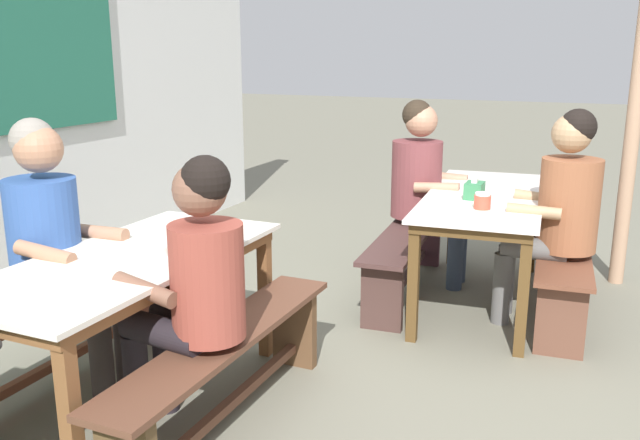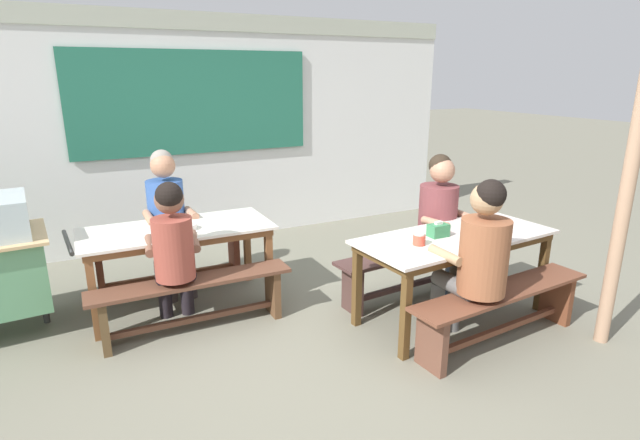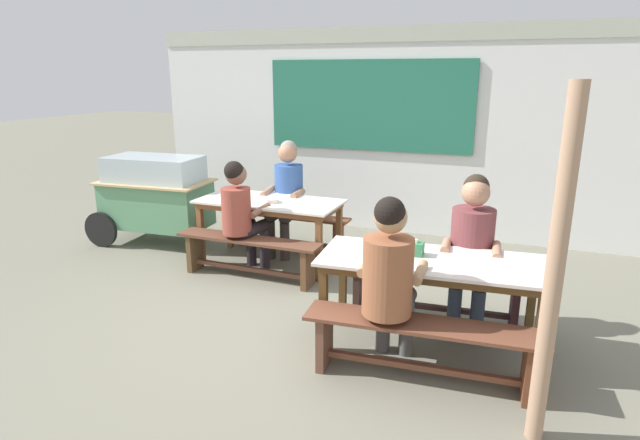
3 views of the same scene
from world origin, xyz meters
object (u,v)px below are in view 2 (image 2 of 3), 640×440
dining_table_far (177,236)px  bench_far_front (194,296)px  condiment_jar (419,239)px  soup_bowl (187,227)px  person_near_front (477,254)px  tissue_box (438,230)px  dining_table_near (455,244)px  bench_near_back (412,265)px  bench_far_back (170,257)px  person_right_near_table (442,215)px  bench_near_front (501,307)px  wooden_support_post (623,213)px  person_left_back_turned (173,247)px  person_center_facing (168,212)px

dining_table_far → bench_far_front: (-0.01, -0.50, -0.36)m
condiment_jar → soup_bowl: bearing=141.1°
person_near_front → tissue_box: bearing=83.1°
dining_table_near → bench_near_back: dining_table_near is taller
bench_far_back → person_right_near_table: size_ratio=1.16×
bench_near_front → condiment_jar: 0.80m
bench_far_back → person_near_front: (1.77, -2.22, 0.46)m
person_near_front → wooden_support_post: bearing=-20.8°
person_near_front → condiment_jar: (-0.21, 0.41, 0.03)m
dining_table_near → person_near_front: 0.52m
bench_far_front → person_right_near_table: (2.25, -0.27, 0.45)m
bench_near_front → person_left_back_turned: person_left_back_turned is taller
person_center_facing → soup_bowl: size_ratio=8.11×
bench_far_back → bench_far_front: same height
person_right_near_table → person_left_back_turned: (-2.36, 0.35, -0.04)m
dining_table_near → wooden_support_post: (0.78, -0.84, 0.37)m
person_left_back_turned → person_right_near_table: bearing=-8.4°
dining_table_far → bench_near_back: (1.96, -0.74, -0.35)m
dining_table_far → soup_bowl: soup_bowl is taller
bench_far_back → bench_near_back: 2.32m
dining_table_far → bench_near_back: size_ratio=1.00×
bench_far_front → bench_near_front: size_ratio=0.96×
tissue_box → condiment_jar: 0.28m
person_left_back_turned → tissue_box: bearing=-21.6°
dining_table_near → bench_far_back: bearing=138.6°
dining_table_far → tissue_box: tissue_box is taller
dining_table_far → bench_far_front: dining_table_far is taller
bench_far_back → person_near_front: bearing=-51.3°
dining_table_near → person_center_facing: (-1.98, 1.69, 0.10)m
bench_near_back → dining_table_near: bearing=-85.8°
bench_near_back → condiment_jar: (-0.38, -0.56, 0.48)m
bench_near_back → tissue_box: tissue_box is taller
dining_table_far → condiment_jar: condiment_jar is taller
person_near_front → wooden_support_post: wooden_support_post is taller
bench_far_back → person_right_near_table: bearing=-29.8°
person_center_facing → condiment_jar: size_ratio=13.69×
tissue_box → condiment_jar: (-0.27, -0.10, -0.01)m
person_left_back_turned → dining_table_near: bearing=-21.2°
bench_near_front → person_right_near_table: 1.10m
condiment_jar → person_near_front: bearing=-63.2°
bench_far_back → soup_bowl: (0.06, -0.59, 0.46)m
bench_far_front → bench_near_front: 2.39m
soup_bowl → wooden_support_post: 3.38m
person_near_front → wooden_support_post: 1.11m
bench_near_back → person_right_near_table: person_right_near_table is taller
dining_table_far → bench_near_back: 2.12m
dining_table_near → bench_near_back: 0.62m
bench_near_back → condiment_jar: 0.83m
person_center_facing → wooden_support_post: 3.76m
dining_table_far → bench_far_front: size_ratio=1.01×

